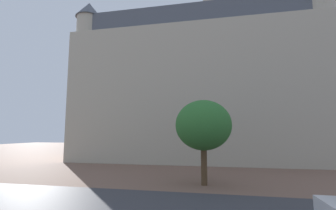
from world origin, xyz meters
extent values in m
plane|color=brown|center=(0.00, 10.00, 0.00)|extent=(120.00, 120.00, 0.00)
cube|color=#38383D|center=(0.00, 7.44, 0.00)|extent=(120.00, 6.11, 0.00)
cube|color=#B2A893|center=(0.24, 28.15, 7.63)|extent=(29.12, 14.28, 15.25)
cube|color=#4C515B|center=(0.24, 28.15, 16.45)|extent=(26.79, 13.14, 2.40)
cube|color=#B2A893|center=(4.29, 28.15, 14.45)|extent=(5.97, 5.97, 28.90)
cylinder|color=#B2A893|center=(-12.82, 22.51, 8.81)|extent=(2.80, 2.80, 17.62)
cone|color=#4C515B|center=(-12.82, 22.51, 18.62)|extent=(3.20, 3.20, 2.00)
cylinder|color=#B2A893|center=(13.30, 22.51, 8.82)|extent=(2.80, 2.80, 17.64)
cylinder|color=#4C3823|center=(1.71, 12.55, 1.17)|extent=(0.39, 0.39, 2.33)
ellipsoid|color=#2D6B2D|center=(1.71, 12.55, 3.78)|extent=(3.62, 3.62, 3.26)
camera|label=1|loc=(2.49, -2.85, 3.26)|focal=25.07mm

